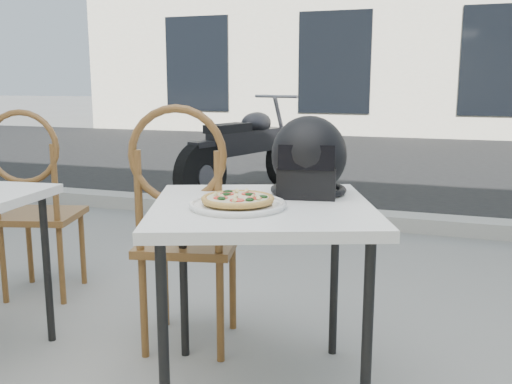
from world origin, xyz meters
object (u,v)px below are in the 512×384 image
(helmet, at_px, (309,160))
(pizza, at_px, (238,199))
(cafe_chair_main, at_px, (185,217))
(plate, at_px, (238,205))
(cafe_table_main, at_px, (262,222))
(motorcycle, at_px, (248,153))
(cafe_chair_side, at_px, (34,195))

(helmet, bearing_deg, pizza, -127.50)
(cafe_chair_main, bearing_deg, plate, 126.08)
(cafe_table_main, distance_m, motorcycle, 3.89)
(helmet, bearing_deg, plate, -127.50)
(helmet, bearing_deg, motorcycle, 103.90)
(cafe_table_main, relative_size, cafe_chair_side, 0.97)
(cafe_chair_main, bearing_deg, cafe_chair_side, -28.49)
(cafe_table_main, xyz_separation_m, helmet, (0.11, 0.24, 0.20))
(cafe_chair_main, distance_m, motorcycle, 3.53)
(cafe_table_main, xyz_separation_m, pizza, (-0.06, -0.09, 0.10))
(helmet, distance_m, cafe_chair_side, 1.65)
(pizza, height_order, motorcycle, motorcycle)
(helmet, xyz_separation_m, cafe_chair_side, (-1.59, 0.31, -0.30))
(pizza, xyz_separation_m, motorcycle, (-1.31, 3.73, -0.32))
(pizza, bearing_deg, motorcycle, 109.40)
(cafe_chair_side, height_order, motorcycle, cafe_chair_side)
(cafe_table_main, height_order, pizza, pizza)
(pizza, distance_m, helmet, 0.38)
(cafe_table_main, distance_m, pizza, 0.15)
(helmet, height_order, cafe_chair_main, cafe_chair_main)
(cafe_table_main, height_order, helmet, helmet)
(motorcycle, bearing_deg, cafe_chair_side, -74.94)
(cafe_chair_main, height_order, cafe_chair_side, cafe_chair_main)
(cafe_chair_main, bearing_deg, helmet, 167.15)
(pizza, height_order, helmet, helmet)
(cafe_table_main, distance_m, plate, 0.13)
(pizza, bearing_deg, plate, -117.89)
(cafe_chair_main, xyz_separation_m, motorcycle, (-0.94, 3.40, -0.15))
(helmet, relative_size, cafe_chair_main, 0.32)
(cafe_table_main, xyz_separation_m, cafe_chair_main, (-0.43, 0.24, -0.07))
(pizza, height_order, cafe_chair_main, cafe_chair_main)
(plate, xyz_separation_m, motorcycle, (-1.31, 3.73, -0.30))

